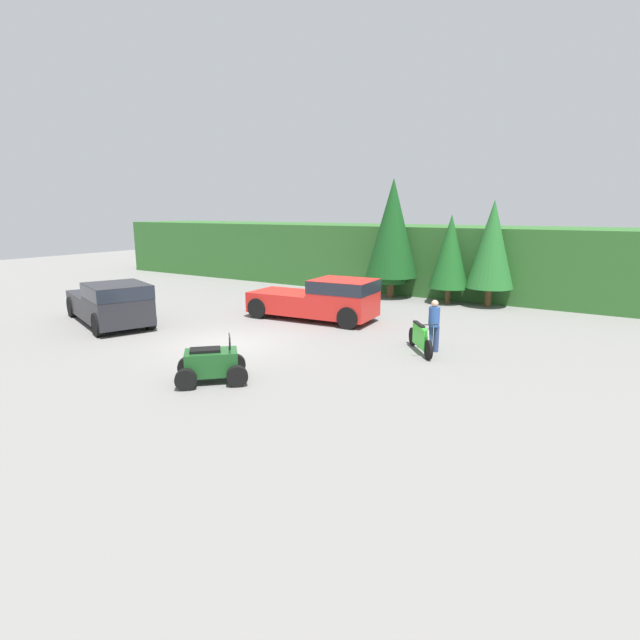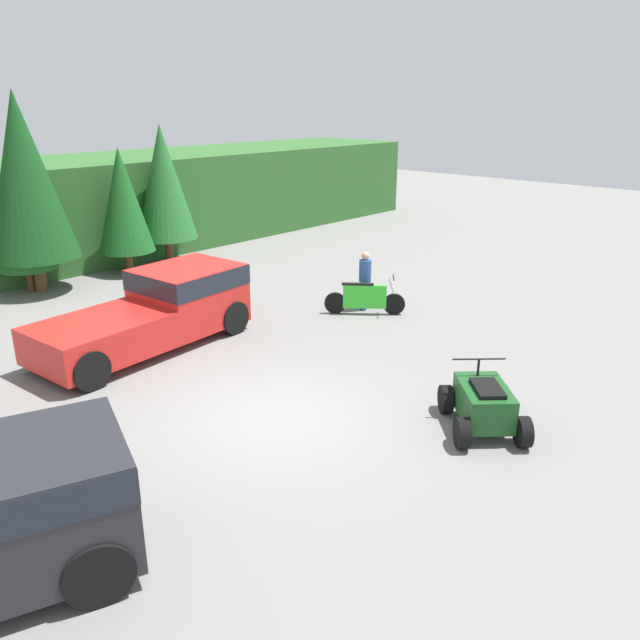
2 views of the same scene
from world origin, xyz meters
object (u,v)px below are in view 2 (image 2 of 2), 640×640
object	(u,v)px
pickup_truck_red	(160,307)
rider_person	(365,278)
quad_atv	(483,405)
dirt_bike	(365,298)

from	to	relation	value
pickup_truck_red	rider_person	distance (m)	6.18
pickup_truck_red	quad_atv	world-z (taller)	pickup_truck_red
pickup_truck_red	rider_person	world-z (taller)	pickup_truck_red
quad_atv	rider_person	world-z (taller)	rider_person
rider_person	quad_atv	bearing A→B (deg)	-54.55
pickup_truck_red	dirt_bike	xyz separation A→B (m)	(5.44, -2.45, -0.51)
dirt_bike	quad_atv	size ratio (longest dim) A/B	0.83
quad_atv	rider_person	xyz separation A→B (m)	(4.18, 6.29, 0.47)
quad_atv	rider_person	distance (m)	7.57
pickup_truck_red	rider_person	bearing A→B (deg)	-25.40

